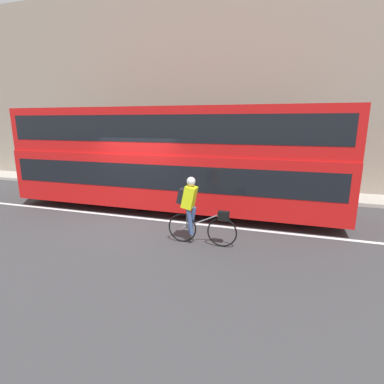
# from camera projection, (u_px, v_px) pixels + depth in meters

# --- Properties ---
(ground_plane) EXTENTS (80.00, 80.00, 0.00)m
(ground_plane) POSITION_uv_depth(u_px,v_px,m) (135.00, 220.00, 9.28)
(ground_plane) COLOR #38383A
(road_center_line) EXTENTS (50.00, 0.14, 0.01)m
(road_center_line) POSITION_uv_depth(u_px,v_px,m) (139.00, 218.00, 9.50)
(road_center_line) COLOR silver
(road_center_line) RESTS_ON ground_plane
(sidewalk_curb) EXTENTS (60.00, 1.69, 0.13)m
(sidewalk_curb) POSITION_uv_depth(u_px,v_px,m) (184.00, 187.00, 13.57)
(sidewalk_curb) COLOR #A8A399
(sidewalk_curb) RESTS_ON ground_plane
(building_facade) EXTENTS (60.00, 0.30, 8.85)m
(building_facade) POSITION_uv_depth(u_px,v_px,m) (191.00, 89.00, 13.49)
(building_facade) COLOR gray
(building_facade) RESTS_ON ground_plane
(bus) EXTENTS (10.92, 2.46, 3.42)m
(bus) POSITION_uv_depth(u_px,v_px,m) (172.00, 155.00, 10.01)
(bus) COLOR black
(bus) RESTS_ON ground_plane
(cyclist_on_bike) EXTENTS (1.76, 0.32, 1.69)m
(cyclist_on_bike) POSITION_uv_depth(u_px,v_px,m) (195.00, 209.00, 7.32)
(cyclist_on_bike) COLOR black
(cyclist_on_bike) RESTS_ON ground_plane
(street_sign_post) EXTENTS (0.36, 0.09, 2.70)m
(street_sign_post) POSITION_uv_depth(u_px,v_px,m) (223.00, 154.00, 12.60)
(street_sign_post) COLOR #59595B
(street_sign_post) RESTS_ON sidewalk_curb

